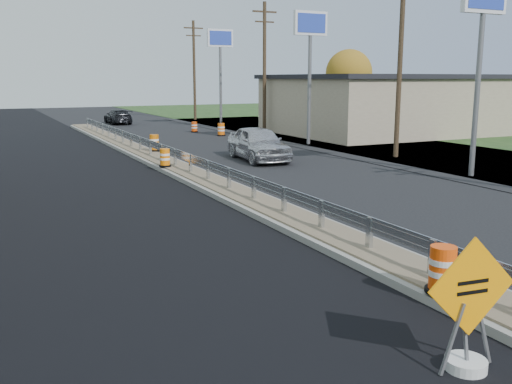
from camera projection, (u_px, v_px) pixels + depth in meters
name	position (u px, v px, depth m)	size (l,w,h in m)	color
ground	(284.00, 219.00, 16.49)	(140.00, 140.00, 0.00)	black
milled_overlay	(73.00, 177.00, 23.41)	(7.20, 120.00, 0.01)	black
median	(191.00, 174.00, 23.52)	(1.60, 55.00, 0.23)	gray
guardrail	(182.00, 156.00, 24.28)	(0.10, 46.15, 0.72)	silver
retail_building_near	(401.00, 103.00, 42.72)	(18.50, 12.50, 4.27)	tan
pylon_sign_south	(483.00, 14.00, 22.38)	(2.20, 0.30, 7.90)	slate
pylon_sign_mid	(310.00, 36.00, 33.84)	(2.20, 0.30, 7.90)	slate
pylon_sign_north	(220.00, 47.00, 46.18)	(2.20, 0.30, 7.90)	slate
utility_pole_smid	(400.00, 59.00, 28.40)	(1.90, 0.26, 9.40)	#473523
utility_pole_nmid	(264.00, 65.00, 41.62)	(1.90, 0.26, 9.40)	#473523
utility_pole_north	(194.00, 69.00, 54.84)	(1.90, 0.26, 9.40)	#473523
tree_far_yellow	(349.00, 73.00, 56.74)	(4.62, 4.62, 6.86)	#473523
caution_sign	(468.00, 337.00, 7.84)	(1.39, 0.58, 1.93)	white
barrel_median_near	(442.00, 270.00, 10.12)	(0.58, 0.58, 0.85)	black
barrel_median_mid	(165.00, 158.00, 24.72)	(0.53, 0.53, 0.78)	black
barrel_median_far	(154.00, 143.00, 29.99)	(0.59, 0.59, 0.87)	black
barrel_shoulder_mid	(221.00, 130.00, 40.37)	(0.60, 0.60, 0.89)	black
barrel_shoulder_far	(194.00, 127.00, 43.08)	(0.54, 0.54, 0.79)	black
car_silver	(258.00, 143.00, 28.17)	(2.00, 4.96, 1.69)	silver
car_dark_far	(118.00, 117.00, 50.93)	(1.81, 4.45, 1.29)	black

